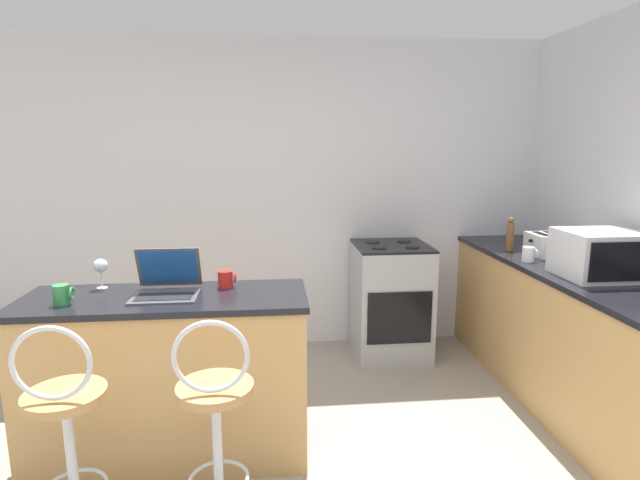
% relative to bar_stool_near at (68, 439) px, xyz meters
% --- Properties ---
extents(wall_back, '(12.00, 0.06, 2.60)m').
position_rel_bar_stool_near_xyz_m(wall_back, '(0.74, 2.19, 0.81)').
color(wall_back, silver).
rests_on(wall_back, ground_plane).
extents(breakfast_bar, '(1.51, 0.55, 0.94)m').
position_rel_bar_stool_near_xyz_m(breakfast_bar, '(0.31, 0.59, -0.02)').
color(breakfast_bar, tan).
rests_on(breakfast_bar, ground_plane).
extents(counter_right, '(0.65, 3.00, 0.94)m').
position_rel_bar_stool_near_xyz_m(counter_right, '(2.87, 0.68, -0.02)').
color(counter_right, tan).
rests_on(counter_right, ground_plane).
extents(bar_stool_near, '(0.40, 0.40, 1.03)m').
position_rel_bar_stool_near_xyz_m(bar_stool_near, '(0.00, 0.00, 0.00)').
color(bar_stool_near, silver).
rests_on(bar_stool_near, ground_plane).
extents(bar_stool_far, '(0.40, 0.40, 1.03)m').
position_rel_bar_stool_near_xyz_m(bar_stool_far, '(0.63, 0.00, 0.00)').
color(bar_stool_far, silver).
rests_on(bar_stool_far, ground_plane).
extents(laptop, '(0.34, 0.31, 0.25)m').
position_rel_bar_stool_near_xyz_m(laptop, '(0.32, 0.62, 0.51)').
color(laptop, '#47474C').
rests_on(laptop, breakfast_bar).
extents(microwave, '(0.48, 0.40, 0.28)m').
position_rel_bar_stool_near_xyz_m(microwave, '(2.88, 0.72, 0.59)').
color(microwave, silver).
rests_on(microwave, counter_right).
extents(toaster, '(0.24, 0.25, 0.17)m').
position_rel_bar_stool_near_xyz_m(toaster, '(2.87, 1.32, 0.53)').
color(toaster, silver).
rests_on(toaster, counter_right).
extents(stove_range, '(0.59, 0.61, 0.95)m').
position_rel_bar_stool_near_xyz_m(stove_range, '(1.86, 1.84, -0.02)').
color(stove_range, '#9EA3A8').
rests_on(stove_range, ground_plane).
extents(pepper_mill, '(0.06, 0.06, 0.26)m').
position_rel_bar_stool_near_xyz_m(pepper_mill, '(2.70, 1.52, 0.57)').
color(pepper_mill, brown).
rests_on(pepper_mill, counter_right).
extents(mug_white, '(0.10, 0.08, 0.10)m').
position_rel_bar_stool_near_xyz_m(mug_white, '(2.66, 1.16, 0.50)').
color(mug_white, white).
rests_on(mug_white, counter_right).
extents(mug_red, '(0.10, 0.08, 0.10)m').
position_rel_bar_stool_near_xyz_m(mug_red, '(0.63, 0.73, 0.50)').
color(mug_red, red).
rests_on(mug_red, breakfast_bar).
extents(wine_glass_tall, '(0.08, 0.08, 0.17)m').
position_rel_bar_stool_near_xyz_m(wine_glass_tall, '(-0.06, 0.77, 0.58)').
color(wine_glass_tall, silver).
rests_on(wine_glass_tall, breakfast_bar).
extents(mug_green, '(0.10, 0.08, 0.10)m').
position_rel_bar_stool_near_xyz_m(mug_green, '(-0.17, 0.49, 0.50)').
color(mug_green, '#338447').
rests_on(mug_green, breakfast_bar).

